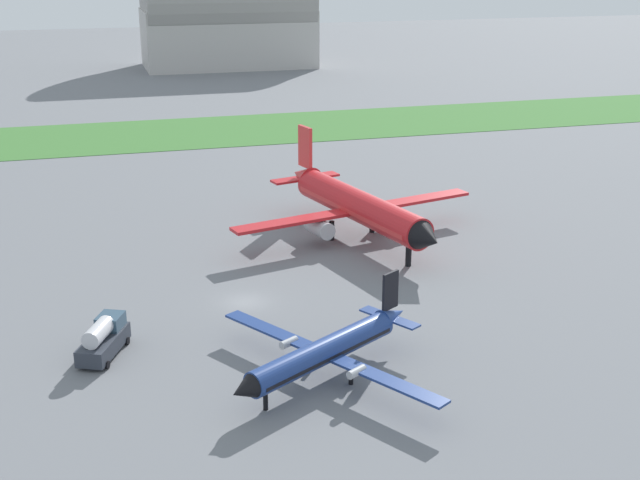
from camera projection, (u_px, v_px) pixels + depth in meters
name	position (u px, v px, depth m)	size (l,w,h in m)	color
ground_plane	(245.00, 302.00, 83.41)	(600.00, 600.00, 0.00)	slate
grass_taxiway_strip	(162.00, 134.00, 156.87)	(360.00, 28.00, 0.08)	#3D7533
airplane_foreground_turboprop	(326.00, 350.00, 67.88)	(17.97, 20.60, 6.94)	navy
airplane_midfield_jet	(357.00, 206.00, 100.10)	(31.43, 31.06, 11.27)	red
fuel_truck_near_gate	(103.00, 338.00, 72.15)	(4.88, 6.91, 3.29)	#2D333D
hangar_distant	(227.00, 13.00, 239.60)	(47.19, 27.60, 32.28)	#BCB7B2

